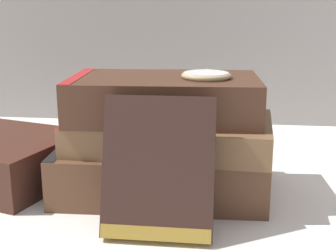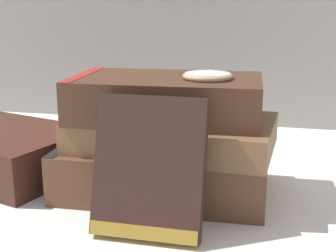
# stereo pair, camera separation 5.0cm
# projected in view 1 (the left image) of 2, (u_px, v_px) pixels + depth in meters

# --- Properties ---
(ground_plane) EXTENTS (3.00, 3.00, 0.00)m
(ground_plane) POSITION_uv_depth(u_px,v_px,m) (111.00, 198.00, 0.49)
(ground_plane) COLOR white
(book_flat_bottom) EXTENTS (0.22, 0.14, 0.05)m
(book_flat_bottom) POSITION_uv_depth(u_px,v_px,m) (156.00, 168.00, 0.50)
(book_flat_bottom) COLOR brown
(book_flat_bottom) RESTS_ON ground_plane
(book_flat_middle) EXTENTS (0.21, 0.14, 0.03)m
(book_flat_middle) POSITION_uv_depth(u_px,v_px,m) (166.00, 132.00, 0.49)
(book_flat_middle) COLOR brown
(book_flat_middle) RESTS_ON book_flat_bottom
(book_flat_top) EXTENTS (0.20, 0.12, 0.04)m
(book_flat_top) POSITION_uv_depth(u_px,v_px,m) (159.00, 98.00, 0.48)
(book_flat_top) COLOR #4C2D1E
(book_flat_top) RESTS_ON book_flat_middle
(book_leaning_front) EXTENTS (0.10, 0.05, 0.12)m
(book_leaning_front) POSITION_uv_depth(u_px,v_px,m) (159.00, 173.00, 0.40)
(book_leaning_front) COLOR #331E19
(book_leaning_front) RESTS_ON ground_plane
(pocket_watch) EXTENTS (0.05, 0.05, 0.01)m
(pocket_watch) POSITION_uv_depth(u_px,v_px,m) (206.00, 75.00, 0.47)
(pocket_watch) COLOR white
(pocket_watch) RESTS_ON book_flat_top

